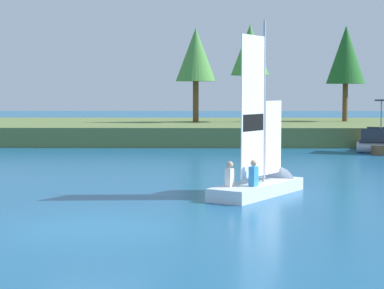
% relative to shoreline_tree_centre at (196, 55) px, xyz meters
% --- Properties ---
extents(ground_plane, '(200.00, 200.00, 0.00)m').
position_rel_shoreline_tree_centre_xyz_m(ground_plane, '(-2.03, -31.45, -5.70)').
color(ground_plane, '#195684').
extents(shore_bank, '(80.00, 15.89, 1.16)m').
position_rel_shoreline_tree_centre_xyz_m(shore_bank, '(-2.03, 0.42, -5.12)').
color(shore_bank, '#5B703D').
rests_on(shore_bank, ground).
extents(shoreline_tree_centre, '(2.72, 2.72, 6.39)m').
position_rel_shoreline_tree_centre_xyz_m(shoreline_tree_centre, '(0.00, 0.00, 0.00)').
color(shoreline_tree_centre, brown).
rests_on(shoreline_tree_centre, shore_bank).
extents(shoreline_tree_midright, '(2.64, 2.64, 6.69)m').
position_rel_shoreline_tree_centre_xyz_m(shoreline_tree_midright, '(3.71, 0.70, 0.38)').
color(shoreline_tree_midright, brown).
rests_on(shoreline_tree_midright, shore_bank).
extents(shoreline_tree_right, '(2.70, 2.70, 6.67)m').
position_rel_shoreline_tree_centre_xyz_m(shoreline_tree_right, '(10.45, 1.66, 0.08)').
color(shoreline_tree_right, brown).
rests_on(shoreline_tree_right, shore_bank).
extents(wooden_dock, '(1.80, 4.97, 0.42)m').
position_rel_shoreline_tree_centre_xyz_m(wooden_dock, '(10.28, -9.52, -5.48)').
color(wooden_dock, brown).
rests_on(wooden_dock, ground).
extents(sailboat, '(3.50, 4.57, 5.86)m').
position_rel_shoreline_tree_centre_xyz_m(sailboat, '(2.67, -25.52, -5.28)').
color(sailboat, silver).
rests_on(sailboat, ground).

